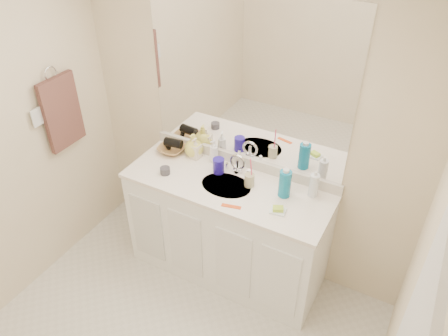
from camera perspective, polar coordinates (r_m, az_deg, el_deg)
wall_back at (r=3.14m, az=2.85°, el=5.27°), size 2.60×0.02×2.40m
vanity_cabinet at (r=3.42m, az=0.41°, el=-8.11°), size 1.50×0.55×0.85m
countertop at (r=3.13m, az=0.44°, el=-2.28°), size 1.52×0.57×0.03m
backsplash at (r=3.28m, az=2.60°, el=0.93°), size 1.52×0.03×0.08m
sink_basin at (r=3.11m, az=0.27°, el=-2.44°), size 0.37×0.37×0.02m
faucet at (r=3.20m, az=1.80°, el=0.26°), size 0.02×0.02×0.11m
mirror at (r=2.97m, az=3.01°, el=11.21°), size 1.48×0.01×1.20m
blue_mug at (r=3.20m, az=-0.71°, el=0.31°), size 0.10×0.10×0.12m
tan_cup at (r=3.08m, az=3.34°, el=-1.59°), size 0.08×0.08×0.10m
toothbrush at (r=3.01m, az=3.58°, el=-0.10°), size 0.02×0.04×0.18m
mouthwash_bottle at (r=2.98m, az=7.95°, el=-2.05°), size 0.10×0.10×0.20m
clear_pump_bottle at (r=3.02m, az=11.65°, el=-2.24°), size 0.07×0.07×0.17m
soap_dish at (r=2.90m, az=7.05°, el=-5.57°), size 0.12×0.10×0.01m
green_soap at (r=2.89m, az=7.07°, el=-5.30°), size 0.08×0.07×0.02m
orange_comb at (r=2.92m, az=0.96°, el=-5.03°), size 0.14×0.06×0.01m
dark_jar at (r=3.23m, az=-7.70°, el=-0.35°), size 0.09×0.09×0.05m
soap_bottle_white at (r=3.29m, az=-1.32°, el=2.24°), size 0.09×0.09×0.19m
soap_bottle_cream at (r=3.35m, az=-3.75°, el=2.61°), size 0.08×0.09×0.17m
soap_bottle_yellow at (r=3.37m, az=-3.97°, el=3.00°), size 0.18×0.18×0.19m
wicker_basket at (r=3.46m, az=-6.84°, el=2.45°), size 0.21×0.21×0.05m
hair_dryer at (r=3.42m, az=-6.64°, el=3.27°), size 0.15×0.08×0.07m
towel_ring at (r=3.34m, az=-21.71°, el=11.38°), size 0.01×0.11×0.11m
hand_towel at (r=3.45m, az=-20.40°, el=6.83°), size 0.04×0.32×0.55m
switch_plate at (r=3.33m, az=-23.25°, el=6.10°), size 0.01×0.08×0.13m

